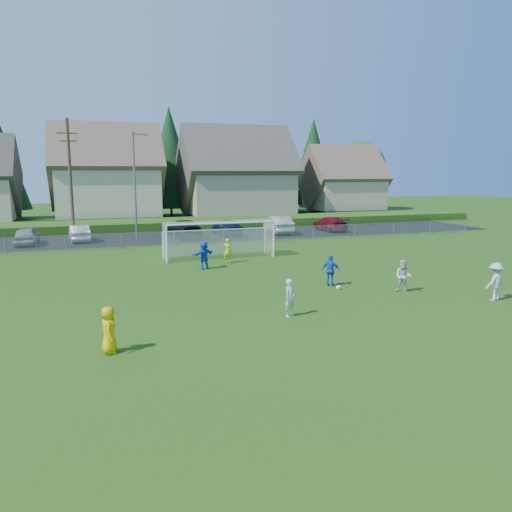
% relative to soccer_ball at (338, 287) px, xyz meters
% --- Properties ---
extents(ground, '(160.00, 160.00, 0.00)m').
position_rel_soccer_ball_xyz_m(ground, '(-3.33, -5.00, -0.11)').
color(ground, '#193D0C').
rests_on(ground, ground).
extents(asphalt_lot, '(60.00, 60.00, 0.00)m').
position_rel_soccer_ball_xyz_m(asphalt_lot, '(-3.33, 22.50, -0.10)').
color(asphalt_lot, black).
rests_on(asphalt_lot, ground).
extents(grass_embankment, '(70.00, 6.00, 0.80)m').
position_rel_soccer_ball_xyz_m(grass_embankment, '(-3.33, 30.00, 0.29)').
color(grass_embankment, '#1E420F').
rests_on(grass_embankment, ground).
extents(soccer_ball, '(0.22, 0.22, 0.22)m').
position_rel_soccer_ball_xyz_m(soccer_ball, '(0.00, 0.00, 0.00)').
color(soccer_ball, white).
rests_on(soccer_ball, ground).
extents(referee, '(0.54, 0.79, 1.56)m').
position_rel_soccer_ball_xyz_m(referee, '(-11.24, -5.42, 0.67)').
color(referee, '#F7BF04').
rests_on(referee, ground).
extents(player_white_a, '(0.68, 0.60, 1.56)m').
position_rel_soccer_ball_xyz_m(player_white_a, '(-4.07, -3.48, 0.67)').
color(player_white_a, silver).
rests_on(player_white_a, ground).
extents(player_white_b, '(0.96, 0.99, 1.61)m').
position_rel_soccer_ball_xyz_m(player_white_b, '(2.71, -1.50, 0.69)').
color(player_white_b, silver).
rests_on(player_white_b, ground).
extents(player_white_c, '(1.24, 0.85, 1.76)m').
position_rel_soccer_ball_xyz_m(player_white_c, '(5.77, -4.16, 0.77)').
color(player_white_c, silver).
rests_on(player_white_c, ground).
extents(player_blue_a, '(0.98, 0.91, 1.62)m').
position_rel_soccer_ball_xyz_m(player_blue_a, '(-0.00, 0.86, 0.70)').
color(player_blue_a, blue).
rests_on(player_blue_a, ground).
extents(player_blue_b, '(1.65, 1.18, 1.72)m').
position_rel_soccer_ball_xyz_m(player_blue_b, '(-5.17, 7.33, 0.75)').
color(player_blue_b, blue).
rests_on(player_blue_b, ground).
extents(goalkeeper, '(0.67, 0.55, 1.59)m').
position_rel_soccer_ball_xyz_m(goalkeeper, '(-3.28, 8.80, 0.68)').
color(goalkeeper, '#B5DB19').
rests_on(goalkeeper, ground).
extents(car_a, '(1.74, 4.19, 1.42)m').
position_rel_soccer_ball_xyz_m(car_a, '(-16.39, 21.55, 0.60)').
color(car_a, '#999BA0').
rests_on(car_a, ground).
extents(car_b, '(1.82, 4.30, 1.38)m').
position_rel_soccer_ball_xyz_m(car_b, '(-12.41, 22.34, 0.58)').
color(car_b, silver).
rests_on(car_b, ground).
extents(car_d, '(2.80, 5.58, 1.55)m').
position_rel_soccer_ball_xyz_m(car_d, '(-3.69, 21.88, 0.67)').
color(car_d, black).
rests_on(car_d, ground).
extents(car_e, '(2.08, 4.68, 1.56)m').
position_rel_soccer_ball_xyz_m(car_e, '(0.35, 22.02, 0.67)').
color(car_e, '#121C3F').
rests_on(car_e, ground).
extents(car_f, '(2.17, 5.10, 1.63)m').
position_rel_soccer_ball_xyz_m(car_f, '(5.33, 21.98, 0.71)').
color(car_f, '#B0B0B0').
rests_on(car_f, ground).
extents(car_g, '(2.14, 4.90, 1.40)m').
position_rel_soccer_ball_xyz_m(car_g, '(10.85, 22.16, 0.59)').
color(car_g, maroon).
rests_on(car_g, ground).
extents(soccer_goal, '(7.42, 1.90, 2.50)m').
position_rel_soccer_ball_xyz_m(soccer_goal, '(-3.33, 11.05, 1.52)').
color(soccer_goal, white).
rests_on(soccer_goal, ground).
extents(chainlink_fence, '(52.06, 0.06, 1.20)m').
position_rel_soccer_ball_xyz_m(chainlink_fence, '(-3.33, 17.00, 0.52)').
color(chainlink_fence, gray).
rests_on(chainlink_fence, ground).
extents(streetlight, '(1.38, 0.18, 9.00)m').
position_rel_soccer_ball_xyz_m(streetlight, '(-7.78, 21.00, 4.73)').
color(streetlight, slate).
rests_on(streetlight, ground).
extents(utility_pole, '(1.60, 0.26, 10.00)m').
position_rel_soccer_ball_xyz_m(utility_pole, '(-12.83, 22.00, 5.04)').
color(utility_pole, '#473321').
rests_on(utility_pole, ground).
extents(houses_row, '(53.90, 11.45, 13.27)m').
position_rel_soccer_ball_xyz_m(houses_row, '(-1.36, 37.47, 7.22)').
color(houses_row, tan).
rests_on(houses_row, ground).
extents(tree_row, '(65.98, 12.36, 13.80)m').
position_rel_soccer_ball_xyz_m(tree_row, '(-2.29, 43.74, 6.80)').
color(tree_row, '#382616').
rests_on(tree_row, ground).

